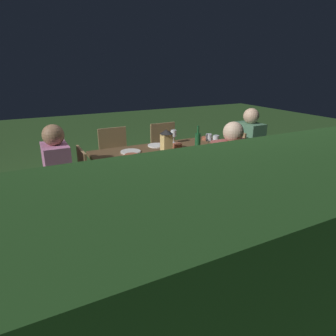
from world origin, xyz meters
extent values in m
plane|color=#2D5123|center=(0.00, 0.00, 0.00)|extent=(16.00, 16.00, 0.00)
cube|color=brown|center=(0.00, 0.00, 0.70)|extent=(1.75, 0.85, 0.04)
cube|color=brown|center=(-0.80, -0.36, 0.34)|extent=(0.05, 0.05, 0.68)
cube|color=brown|center=(0.80, -0.36, 0.34)|extent=(0.05, 0.05, 0.68)
cube|color=brown|center=(-0.80, 0.36, 0.34)|extent=(0.05, 0.05, 0.68)
cube|color=brown|center=(0.80, 0.36, 0.34)|extent=(0.05, 0.05, 0.68)
cube|color=#9E7A51|center=(1.19, 0.00, 0.43)|extent=(0.40, 0.42, 0.03)
cube|color=#9E7A51|center=(1.01, 0.00, 0.66)|extent=(0.03, 0.40, 0.42)
cylinder|color=#9E7A51|center=(1.36, 0.18, 0.21)|extent=(0.03, 0.03, 0.42)
cylinder|color=#9E7A51|center=(1.36, -0.18, 0.21)|extent=(0.03, 0.03, 0.42)
cylinder|color=#9E7A51|center=(1.02, 0.18, 0.21)|extent=(0.03, 0.03, 0.42)
cylinder|color=#9E7A51|center=(1.02, -0.18, 0.21)|extent=(0.03, 0.03, 0.42)
cube|color=#C675A3|center=(1.25, 0.00, 0.70)|extent=(0.24, 0.38, 0.50)
sphere|color=#997051|center=(1.25, 0.00, 1.04)|extent=(0.21, 0.21, 0.21)
cylinder|color=#C675A3|center=(1.39, 0.09, 0.46)|extent=(0.36, 0.13, 0.13)
cylinder|color=#C675A3|center=(1.39, -0.09, 0.46)|extent=(0.36, 0.13, 0.13)
cylinder|color=#333338|center=(1.55, 0.09, 0.23)|extent=(0.11, 0.11, 0.45)
cylinder|color=#333338|center=(1.55, -0.09, 0.23)|extent=(0.11, 0.11, 0.45)
cube|color=#9E7A51|center=(-0.39, 0.75, 0.43)|extent=(0.42, 0.40, 0.03)
cube|color=#9E7A51|center=(-0.39, 0.93, 0.66)|extent=(0.40, 0.03, 0.42)
cylinder|color=#9E7A51|center=(-0.21, 0.58, 0.21)|extent=(0.03, 0.03, 0.42)
cylinder|color=#9E7A51|center=(-0.57, 0.58, 0.21)|extent=(0.03, 0.03, 0.42)
cylinder|color=#9E7A51|center=(-0.21, 0.92, 0.21)|extent=(0.03, 0.03, 0.42)
cylinder|color=#9E7A51|center=(-0.57, 0.92, 0.21)|extent=(0.03, 0.03, 0.42)
cube|color=#9E4C47|center=(-0.39, 0.69, 0.70)|extent=(0.38, 0.24, 0.50)
sphere|color=beige|center=(-0.39, 0.69, 1.04)|extent=(0.21, 0.21, 0.21)
cylinder|color=#9E4C47|center=(-0.30, 0.55, 0.46)|extent=(0.13, 0.36, 0.13)
cylinder|color=#9E4C47|center=(-0.48, 0.55, 0.46)|extent=(0.13, 0.36, 0.13)
cylinder|color=#333338|center=(-0.30, 0.39, 0.23)|extent=(0.11, 0.11, 0.45)
cylinder|color=#333338|center=(-0.48, 0.39, 0.23)|extent=(0.11, 0.11, 0.45)
cube|color=#9E7A51|center=(-1.19, 0.00, 0.43)|extent=(0.40, 0.42, 0.03)
cube|color=#9E7A51|center=(-1.01, 0.00, 0.66)|extent=(0.03, 0.40, 0.42)
cylinder|color=#9E7A51|center=(-1.36, -0.18, 0.21)|extent=(0.03, 0.03, 0.42)
cylinder|color=#9E7A51|center=(-1.36, 0.18, 0.21)|extent=(0.03, 0.03, 0.42)
cylinder|color=#9E7A51|center=(-1.02, -0.18, 0.21)|extent=(0.03, 0.03, 0.42)
cylinder|color=#9E7A51|center=(-1.02, 0.18, 0.21)|extent=(0.03, 0.03, 0.42)
cube|color=#4C7A5B|center=(-1.25, 0.00, 0.70)|extent=(0.24, 0.38, 0.50)
sphere|color=#D1A889|center=(-1.25, 0.00, 1.04)|extent=(0.21, 0.21, 0.21)
cylinder|color=#4C7A5B|center=(-1.39, -0.09, 0.46)|extent=(0.36, 0.13, 0.13)
cylinder|color=#4C7A5B|center=(-1.39, 0.09, 0.46)|extent=(0.36, 0.13, 0.13)
cylinder|color=#333338|center=(-1.55, -0.09, 0.23)|extent=(0.11, 0.11, 0.45)
cylinder|color=#333338|center=(-1.55, 0.09, 0.23)|extent=(0.11, 0.11, 0.45)
cube|color=#9E7A51|center=(0.39, -0.75, 0.43)|extent=(0.42, 0.40, 0.03)
cube|color=#9E7A51|center=(0.39, -0.93, 0.66)|extent=(0.40, 0.02, 0.42)
cylinder|color=#9E7A51|center=(0.21, -0.58, 0.21)|extent=(0.03, 0.03, 0.42)
cylinder|color=#9E7A51|center=(0.57, -0.58, 0.21)|extent=(0.03, 0.03, 0.42)
cylinder|color=#9E7A51|center=(0.21, -0.92, 0.21)|extent=(0.03, 0.03, 0.42)
cylinder|color=#9E7A51|center=(0.57, -0.92, 0.21)|extent=(0.03, 0.03, 0.42)
cube|color=#9E7A51|center=(-0.39, -0.75, 0.43)|extent=(0.42, 0.40, 0.03)
cube|color=#9E7A51|center=(-0.39, -0.93, 0.66)|extent=(0.40, 0.02, 0.42)
cylinder|color=#9E7A51|center=(-0.57, -0.58, 0.21)|extent=(0.03, 0.03, 0.42)
cylinder|color=#9E7A51|center=(-0.21, -0.58, 0.21)|extent=(0.03, 0.03, 0.42)
cylinder|color=#9E7A51|center=(-0.57, -0.92, 0.21)|extent=(0.03, 0.03, 0.42)
cylinder|color=#9E7A51|center=(-0.21, -0.92, 0.21)|extent=(0.03, 0.03, 0.42)
cube|color=black|center=(0.04, 0.03, 0.73)|extent=(0.12, 0.12, 0.01)
cube|color=#F9D17A|center=(0.04, 0.03, 0.84)|extent=(0.11, 0.11, 0.20)
cone|color=black|center=(0.04, 0.03, 0.96)|extent=(0.15, 0.15, 0.05)
cylinder|color=#195128|center=(-0.33, 0.12, 0.82)|extent=(0.07, 0.07, 0.20)
cylinder|color=#195128|center=(-0.33, 0.12, 0.97)|extent=(0.03, 0.03, 0.09)
cylinder|color=silver|center=(-0.51, 0.09, 0.73)|extent=(0.06, 0.06, 0.00)
cylinder|color=silver|center=(-0.51, 0.09, 0.77)|extent=(0.01, 0.01, 0.08)
cylinder|color=silver|center=(-0.51, 0.09, 0.85)|extent=(0.08, 0.08, 0.08)
cylinder|color=maroon|center=(-0.51, 0.09, 0.83)|extent=(0.07, 0.07, 0.03)
cylinder|color=silver|center=(-0.24, -0.31, 0.73)|extent=(0.06, 0.06, 0.00)
cylinder|color=silver|center=(-0.24, -0.31, 0.77)|extent=(0.01, 0.01, 0.08)
cylinder|color=silver|center=(-0.24, -0.31, 0.85)|extent=(0.08, 0.08, 0.08)
cylinder|color=maroon|center=(-0.24, -0.31, 0.83)|extent=(0.07, 0.07, 0.03)
cylinder|color=silver|center=(-0.54, 0.20, 0.73)|extent=(0.06, 0.06, 0.00)
cylinder|color=silver|center=(-0.54, 0.20, 0.77)|extent=(0.01, 0.01, 0.08)
cylinder|color=silver|center=(-0.54, 0.20, 0.85)|extent=(0.08, 0.08, 0.08)
cylinder|color=maroon|center=(-0.54, 0.20, 0.83)|extent=(0.07, 0.07, 0.03)
cylinder|color=silver|center=(0.42, -0.14, 0.73)|extent=(0.24, 0.24, 0.01)
cylinder|color=white|center=(0.02, -0.26, 0.73)|extent=(0.23, 0.23, 0.01)
cylinder|color=white|center=(0.19, 0.25, 0.73)|extent=(0.23, 0.23, 0.01)
cylinder|color=#9E5138|center=(0.50, 0.11, 0.75)|extent=(0.15, 0.15, 0.05)
cylinder|color=#424C1E|center=(0.50, 0.11, 0.76)|extent=(0.13, 0.13, 0.02)
cylinder|color=#9E5138|center=(-0.72, -0.25, 0.75)|extent=(0.12, 0.12, 0.04)
cylinder|color=tan|center=(-0.72, -0.25, 0.75)|extent=(0.10, 0.10, 0.01)
cylinder|color=#9E5138|center=(-0.17, -0.07, 0.75)|extent=(0.12, 0.12, 0.05)
cylinder|color=#477533|center=(-0.17, -0.07, 0.76)|extent=(0.10, 0.10, 0.02)
cube|color=#234C1E|center=(0.00, 2.12, 0.64)|extent=(4.55, 0.86, 1.27)
cylinder|color=#9E5133|center=(-1.47, 1.25, 0.14)|extent=(0.27, 0.27, 0.28)
cylinder|color=#9E5133|center=(-0.68, 1.34, 0.11)|extent=(0.25, 0.25, 0.22)
sphere|color=#234C1E|center=(-0.68, 1.34, 0.43)|extent=(0.48, 0.48, 0.48)
camera|label=1|loc=(1.55, 3.00, 1.68)|focal=31.53mm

